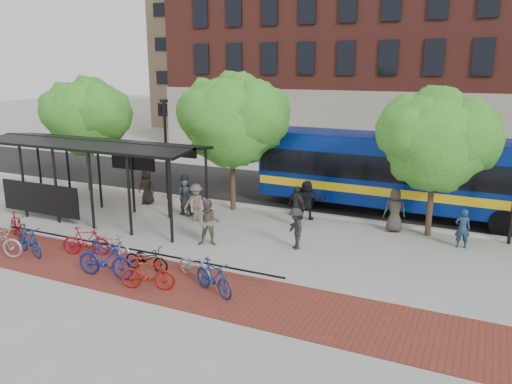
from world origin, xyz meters
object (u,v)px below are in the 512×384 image
at_px(bus_shelter, 91,152).
at_px(bike_5, 86,241).
at_px(pedestrian_4, 297,206).
at_px(bike_3, 29,240).
at_px(pedestrian_1, 186,198).
at_px(pedestrian_9, 296,229).
at_px(lamp_post_left, 166,147).
at_px(pedestrian_6, 395,210).
at_px(tree_c, 439,137).
at_px(bike_11, 214,277).
at_px(bike_9, 147,274).
at_px(pedestrian_2, 184,195).
at_px(bike_10, 195,266).
at_px(pedestrian_7, 462,228).
at_px(bike_6, 113,243).
at_px(pedestrian_3, 196,203).
at_px(bike_8, 147,259).
at_px(bus, 404,170).
at_px(pedestrian_8, 209,223).
at_px(tree_a, 86,114).
at_px(bike_1, 17,226).
at_px(bike_7, 105,259).
at_px(pedestrian_5, 307,200).
at_px(pedestrian_0, 147,186).

bearing_deg(bus_shelter, bike_5, -51.36).
bearing_deg(pedestrian_4, bike_3, -105.35).
relative_size(pedestrian_1, pedestrian_9, 1.07).
xyz_separation_m(lamp_post_left, pedestrian_6, (11.64, -0.39, -1.83)).
xyz_separation_m(tree_c, bike_11, (-5.32, -8.49, -3.52)).
distance_m(bike_9, pedestrian_2, 8.13).
relative_size(bike_10, pedestrian_7, 1.09).
xyz_separation_m(bike_3, bike_6, (2.89, 1.16, -0.02)).
bearing_deg(pedestrian_4, bike_10, -67.97).
distance_m(bike_10, pedestrian_3, 6.21).
height_order(bike_8, bike_11, bike_11).
relative_size(bus, pedestrian_8, 7.43).
distance_m(bus, pedestrian_4, 5.60).
distance_m(bike_9, pedestrian_1, 7.91).
xyz_separation_m(tree_a, bus, (16.38, 2.71, -2.15)).
relative_size(pedestrian_6, pedestrian_8, 1.01).
height_order(tree_a, pedestrian_2, tree_a).
bearing_deg(bike_1, bus, -28.52).
relative_size(lamp_post_left, pedestrian_2, 2.73).
height_order(bus_shelter, pedestrian_1, bus_shelter).
distance_m(bike_5, bike_6, 1.05).
bearing_deg(tree_c, pedestrian_8, -147.48).
relative_size(bike_8, bike_10, 0.99).
bearing_deg(pedestrian_9, bike_8, -82.40).
bearing_deg(pedestrian_6, pedestrian_4, -2.81).
bearing_deg(bike_8, pedestrian_1, 18.12).
relative_size(bike_5, pedestrian_8, 0.97).
relative_size(bike_7, pedestrian_5, 1.16).
bearing_deg(tree_c, pedestrian_0, -175.93).
distance_m(tree_a, pedestrian_8, 11.94).
distance_m(bike_8, pedestrian_8, 3.18).
bearing_deg(bike_7, pedestrian_1, 6.35).
relative_size(bike_10, pedestrian_9, 1.05).
height_order(bike_7, pedestrian_0, pedestrian_0).
xyz_separation_m(bus, bike_8, (-6.63, -10.64, -1.66)).
relative_size(pedestrian_5, pedestrian_6, 0.98).
bearing_deg(pedestrian_2, pedestrian_8, 115.05).
height_order(bus_shelter, pedestrian_8, bus_shelter).
relative_size(bike_1, pedestrian_0, 0.98).
bearing_deg(bike_11, pedestrian_9, 13.33).
xyz_separation_m(bike_5, bike_7, (2.03, -1.27, 0.10)).
bearing_deg(pedestrian_0, bike_9, -58.91).
bearing_deg(bike_3, pedestrian_6, -36.60).
bearing_deg(lamp_post_left, bike_8, -59.35).
bearing_deg(bike_9, bike_11, -90.45).
height_order(bike_8, pedestrian_8, pedestrian_8).
relative_size(lamp_post_left, bike_10, 3.06).
relative_size(bike_5, bike_6, 0.87).
bearing_deg(lamp_post_left, bus_shelter, -105.53).
distance_m(bike_9, bike_10, 1.59).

